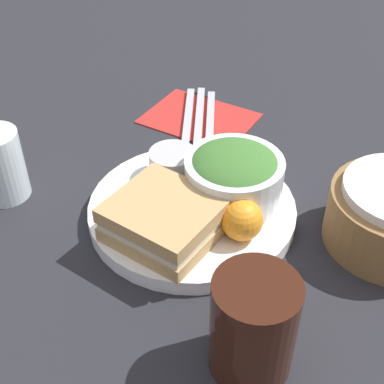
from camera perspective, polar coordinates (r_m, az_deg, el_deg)
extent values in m
plane|color=#232328|center=(0.69, 0.00, -2.58)|extent=(4.00, 4.00, 0.00)
cylinder|color=white|center=(0.68, 0.00, -1.95)|extent=(0.26, 0.26, 0.02)
cube|color=tan|center=(0.63, -3.01, -3.81)|extent=(0.12, 0.13, 0.02)
cube|color=silver|center=(0.62, -3.05, -2.85)|extent=(0.11, 0.12, 0.01)
cube|color=tan|center=(0.61, -3.10, -1.86)|extent=(0.12, 0.13, 0.02)
cylinder|color=white|center=(0.67, 4.46, 1.33)|extent=(0.12, 0.12, 0.06)
ellipsoid|color=#3D702D|center=(0.66, 4.55, 2.78)|extent=(0.11, 0.11, 0.04)
cylinder|color=#B7B7BC|center=(0.71, -2.08, 3.01)|extent=(0.06, 0.06, 0.04)
sphere|color=orange|center=(0.62, 5.36, -2.99)|extent=(0.05, 0.05, 0.05)
cylinder|color=#38190F|center=(0.51, 6.54, -14.00)|extent=(0.08, 0.08, 0.11)
cube|color=#B22823|center=(0.88, 0.79, 7.91)|extent=(0.13, 0.17, 0.00)
cube|color=#B2B2B7|center=(0.88, -0.40, 8.19)|extent=(0.16, 0.09, 0.01)
cube|color=#B2B2B7|center=(0.88, 0.79, 8.16)|extent=(0.16, 0.09, 0.01)
cube|color=#B2B2B7|center=(0.88, 1.98, 8.13)|extent=(0.14, 0.08, 0.01)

